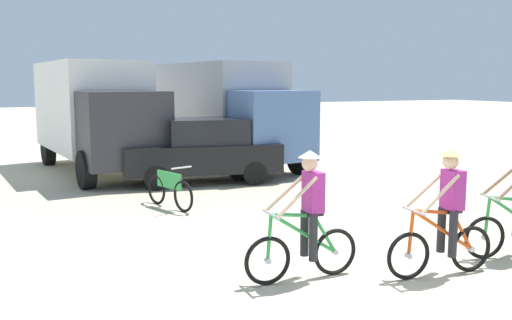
% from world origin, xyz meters
% --- Properties ---
extents(ground_plane, '(120.00, 120.00, 0.00)m').
position_xyz_m(ground_plane, '(0.00, 0.00, 0.00)').
color(ground_plane, beige).
extents(box_truck_white_box, '(3.03, 6.95, 3.35)m').
position_xyz_m(box_truck_white_box, '(-1.98, 10.94, 1.87)').
color(box_truck_white_box, white).
rests_on(box_truck_white_box, ground).
extents(box_truck_grey_hauler, '(3.07, 6.96, 3.35)m').
position_xyz_m(box_truck_grey_hauler, '(2.11, 10.45, 1.87)').
color(box_truck_grey_hauler, '#9E9EA3').
rests_on(box_truck_grey_hauler, ground).
extents(sedan_parked, '(4.42, 2.39, 1.76)m').
position_xyz_m(sedan_parked, '(0.33, 7.77, 0.88)').
color(sedan_parked, black).
rests_on(sedan_parked, ground).
extents(cyclist_orange_shirt, '(1.73, 0.52, 1.82)m').
position_xyz_m(cyclist_orange_shirt, '(-0.93, -0.11, 0.85)').
color(cyclist_orange_shirt, black).
rests_on(cyclist_orange_shirt, ground).
extents(cyclist_cowboy_hat, '(1.73, 0.52, 1.82)m').
position_xyz_m(cyclist_cowboy_hat, '(0.94, -0.78, 0.85)').
color(cyclist_cowboy_hat, black).
rests_on(cyclist_cowboy_hat, ground).
extents(bicycle_spare, '(0.67, 1.67, 0.97)m').
position_xyz_m(bicycle_spare, '(-1.40, 5.05, 0.40)').
color(bicycle_spare, black).
rests_on(bicycle_spare, ground).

